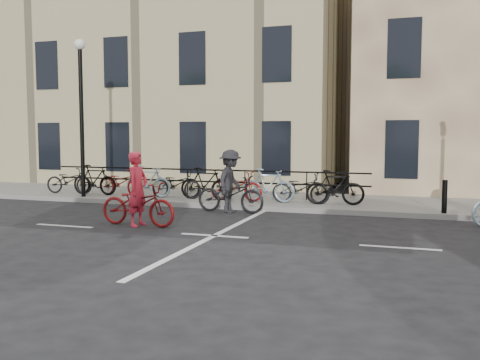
% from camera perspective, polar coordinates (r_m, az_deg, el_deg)
% --- Properties ---
extents(ground, '(120.00, 120.00, 0.00)m').
position_cam_1_polar(ground, '(12.09, -2.74, -5.97)').
color(ground, black).
rests_on(ground, ground).
extents(sidewalk, '(46.00, 4.00, 0.15)m').
position_cam_1_polar(sidewalk, '(19.10, -7.40, -1.73)').
color(sidewalk, slate).
rests_on(sidewalk, ground).
extents(building_west, '(20.00, 10.00, 10.00)m').
position_cam_1_polar(building_west, '(27.64, -10.56, 10.84)').
color(building_west, tan).
rests_on(building_west, sidewalk).
extents(lamp_post, '(0.36, 0.36, 5.28)m').
position_cam_1_polar(lamp_post, '(18.90, -16.59, 8.40)').
color(lamp_post, black).
rests_on(lamp_post, sidewalk).
extents(bollard_east, '(0.14, 0.14, 0.90)m').
position_cam_1_polar(bollard_east, '(15.41, 20.98, -1.66)').
color(bollard_east, black).
rests_on(bollard_east, sidewalk).
extents(parked_bikes, '(11.45, 1.23, 1.05)m').
position_cam_1_polar(parked_bikes, '(17.68, -5.34, -0.39)').
color(parked_bikes, black).
rests_on(parked_bikes, sidewalk).
extents(cyclist_pink, '(2.12, 0.87, 1.85)m').
position_cam_1_polar(cyclist_pink, '(13.51, -10.84, -2.14)').
color(cyclist_pink, maroon).
rests_on(cyclist_pink, ground).
extents(cyclist_dark, '(2.10, 1.23, 1.83)m').
position_cam_1_polar(cyclist_dark, '(15.49, -1.03, -0.85)').
color(cyclist_dark, black).
rests_on(cyclist_dark, ground).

